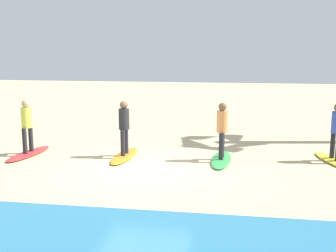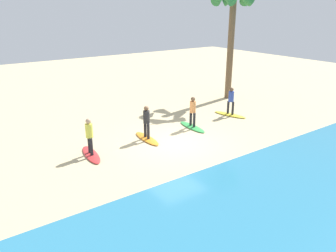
# 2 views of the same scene
# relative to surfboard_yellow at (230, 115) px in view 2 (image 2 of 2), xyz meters

# --- Properties ---
(ground_plane) EXTENTS (60.00, 60.00, 0.00)m
(ground_plane) POSITION_rel_surfboard_yellow_xyz_m (5.35, 1.57, -0.04)
(ground_plane) COLOR #CCB789
(surfboard_yellow) EXTENTS (1.10, 2.17, 0.09)m
(surfboard_yellow) POSITION_rel_surfboard_yellow_xyz_m (0.00, 0.00, 0.00)
(surfboard_yellow) COLOR yellow
(surfboard_yellow) RESTS_ON ground
(surfer_yellow) EXTENTS (0.32, 0.45, 1.64)m
(surfer_yellow) POSITION_rel_surfboard_yellow_xyz_m (0.00, 0.00, 0.99)
(surfer_yellow) COLOR #232328
(surfer_yellow) RESTS_ON surfboard_yellow
(surfboard_green) EXTENTS (0.68, 2.13, 0.09)m
(surfboard_green) POSITION_rel_surfboard_yellow_xyz_m (3.26, 0.37, 0.00)
(surfboard_green) COLOR green
(surfboard_green) RESTS_ON ground
(surfer_green) EXTENTS (0.32, 0.46, 1.64)m
(surfer_green) POSITION_rel_surfboard_yellow_xyz_m (3.26, 0.37, 0.99)
(surfer_green) COLOR #232328
(surfer_green) RESTS_ON surfboard_green
(surfboard_orange) EXTENTS (0.67, 2.13, 0.09)m
(surfboard_orange) POSITION_rel_surfboard_yellow_xyz_m (6.19, 0.39, 0.00)
(surfboard_orange) COLOR orange
(surfboard_orange) RESTS_ON ground
(surfer_orange) EXTENTS (0.32, 0.46, 1.64)m
(surfer_orange) POSITION_rel_surfboard_yellow_xyz_m (6.19, 0.39, 0.99)
(surfer_orange) COLOR #232328
(surfer_orange) RESTS_ON surfboard_orange
(surfboard_red) EXTENTS (0.83, 2.16, 0.09)m
(surfboard_red) POSITION_rel_surfboard_yellow_xyz_m (9.22, 0.58, 0.00)
(surfboard_red) COLOR red
(surfboard_red) RESTS_ON ground
(surfer_red) EXTENTS (0.32, 0.46, 1.64)m
(surfer_red) POSITION_rel_surfboard_yellow_xyz_m (9.22, 0.58, 0.99)
(surfer_red) COLOR #232328
(surfer_red) RESTS_ON surfboard_red
(palm_tree) EXTENTS (2.88, 3.03, 7.65)m
(palm_tree) POSITION_rel_surfboard_yellow_xyz_m (-2.87, -3.10, 6.09)
(palm_tree) COLOR brown
(palm_tree) RESTS_ON ground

